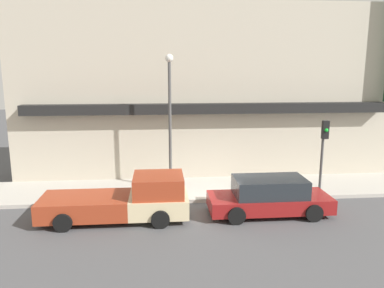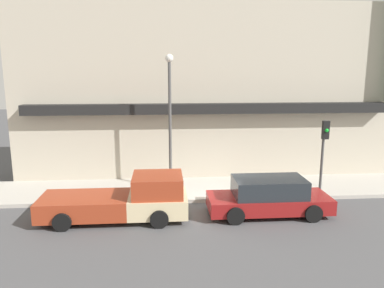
% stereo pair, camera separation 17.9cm
% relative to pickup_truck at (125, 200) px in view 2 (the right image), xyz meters
% --- Properties ---
extents(ground_plane, '(80.00, 80.00, 0.00)m').
position_rel_pickup_truck_xyz_m(ground_plane, '(3.83, 1.48, -0.76)').
color(ground_plane, '#4C4C4F').
extents(sidewalk, '(36.00, 3.39, 0.16)m').
position_rel_pickup_truck_xyz_m(sidewalk, '(3.83, 3.17, -0.68)').
color(sidewalk, '#B7B2A8').
rests_on(sidewalk, ground).
extents(building, '(19.80, 3.80, 10.38)m').
position_rel_pickup_truck_xyz_m(building, '(3.85, 6.35, 3.76)').
color(building, '#BCB29E').
rests_on(building, ground).
extents(pickup_truck, '(5.64, 2.19, 1.74)m').
position_rel_pickup_truck_xyz_m(pickup_truck, '(0.00, 0.00, 0.00)').
color(pickup_truck, beige).
rests_on(pickup_truck, ground).
extents(parked_car, '(4.85, 2.01, 1.51)m').
position_rel_pickup_truck_xyz_m(parked_car, '(5.70, 0.00, -0.03)').
color(parked_car, maroon).
rests_on(parked_car, ground).
extents(fire_hydrant, '(0.18, 0.18, 0.74)m').
position_rel_pickup_truck_xyz_m(fire_hydrant, '(1.19, 2.05, -0.23)').
color(fire_hydrant, yellow).
rests_on(fire_hydrant, sidewalk).
extents(street_lamp, '(0.36, 0.36, 6.24)m').
position_rel_pickup_truck_xyz_m(street_lamp, '(1.85, 3.01, 3.24)').
color(street_lamp, '#4C4C4C').
rests_on(street_lamp, sidewalk).
extents(traffic_light, '(0.28, 0.42, 3.37)m').
position_rel_pickup_truck_xyz_m(traffic_light, '(8.61, 1.74, 1.73)').
color(traffic_light, '#4C4C4C').
rests_on(traffic_light, sidewalk).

